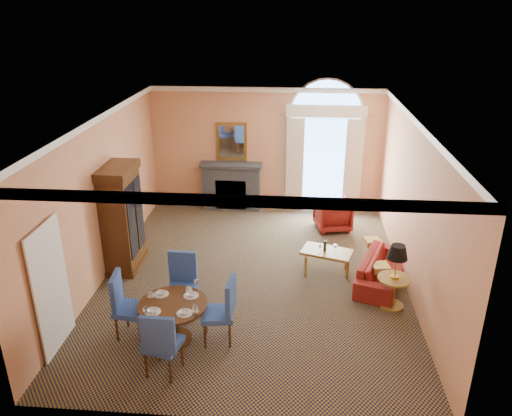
# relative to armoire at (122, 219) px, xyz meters

# --- Properties ---
(ground) EXTENTS (7.50, 7.50, 0.00)m
(ground) POSITION_rel_armoire_xyz_m (2.72, -0.25, -1.06)
(ground) COLOR #101334
(ground) RESTS_ON ground
(room_envelope) EXTENTS (6.04, 7.52, 3.45)m
(room_envelope) POSITION_rel_armoire_xyz_m (2.69, 0.41, 1.45)
(room_envelope) COLOR tan
(room_envelope) RESTS_ON ground
(armoire) EXTENTS (0.63, 1.12, 2.19)m
(armoire) POSITION_rel_armoire_xyz_m (0.00, 0.00, 0.00)
(armoire) COLOR #371E0C
(armoire) RESTS_ON ground
(dining_table) EXTENTS (1.12, 1.12, 0.90)m
(dining_table) POSITION_rel_armoire_xyz_m (1.60, -2.40, -0.53)
(dining_table) COLOR #371E0C
(dining_table) RESTS_ON ground
(dining_chair_north) EXTENTS (0.53, 0.54, 1.13)m
(dining_chair_north) POSITION_rel_armoire_xyz_m (1.56, -1.55, -0.41)
(dining_chair_north) COLOR #24458F
(dining_chair_north) RESTS_ON ground
(dining_chair_south) EXTENTS (0.60, 0.60, 1.13)m
(dining_chair_south) POSITION_rel_armoire_xyz_m (1.63, -3.27, -0.41)
(dining_chair_south) COLOR #24458F
(dining_chair_south) RESTS_ON ground
(dining_chair_east) EXTENTS (0.57, 0.57, 1.13)m
(dining_chair_east) POSITION_rel_armoire_xyz_m (2.41, -2.33, -0.41)
(dining_chair_east) COLOR #24458F
(dining_chair_east) RESTS_ON ground
(dining_chair_west) EXTENTS (0.57, 0.55, 1.13)m
(dining_chair_west) POSITION_rel_armoire_xyz_m (0.78, -2.32, -0.41)
(dining_chair_west) COLOR #24458F
(dining_chair_west) RESTS_ON ground
(sofa) EXTENTS (1.32, 2.00, 0.54)m
(sofa) POSITION_rel_armoire_xyz_m (5.27, -0.24, -0.79)
(sofa) COLOR maroon
(sofa) RESTS_ON ground
(armchair) EXTENTS (0.95, 0.97, 0.74)m
(armchair) POSITION_rel_armoire_xyz_m (4.43, 2.20, -0.69)
(armchair) COLOR maroon
(armchair) RESTS_ON ground
(coffee_table) EXTENTS (1.11, 0.83, 0.80)m
(coffee_table) POSITION_rel_armoire_xyz_m (4.18, 0.02, -0.60)
(coffee_table) COLOR olive
(coffee_table) RESTS_ON ground
(side_table) EXTENTS (0.60, 0.60, 1.22)m
(side_table) POSITION_rel_armoire_xyz_m (5.32, -1.11, -0.28)
(side_table) COLOR olive
(side_table) RESTS_ON ground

